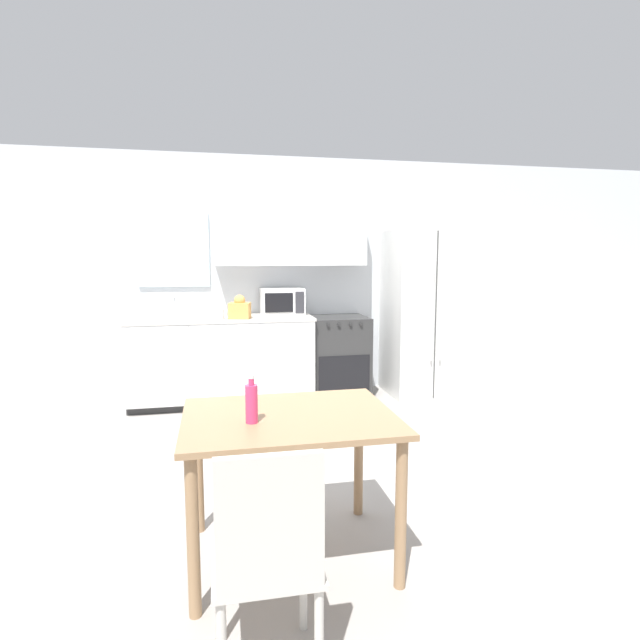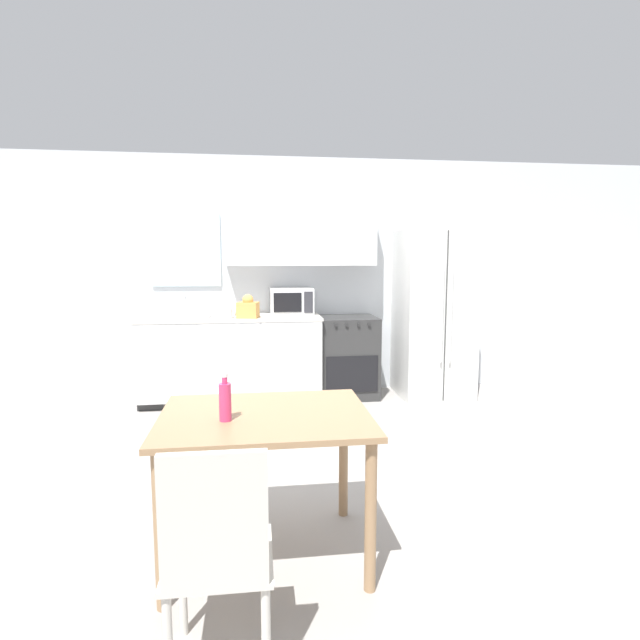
{
  "view_description": "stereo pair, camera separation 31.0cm",
  "coord_description": "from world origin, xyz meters",
  "px_view_note": "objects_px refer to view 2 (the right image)",
  "views": [
    {
      "loc": [
        -0.52,
        -3.53,
        1.58
      ],
      "look_at": [
        0.33,
        0.55,
        1.05
      ],
      "focal_mm": 28.0,
      "sensor_mm": 36.0,
      "label": 1
    },
    {
      "loc": [
        -0.22,
        -3.58,
        1.58
      ],
      "look_at": [
        0.33,
        0.55,
        1.05
      ],
      "focal_mm": 28.0,
      "sensor_mm": 36.0,
      "label": 2
    }
  ],
  "objects_px": {
    "coffee_mug": "(229,313)",
    "dining_table": "(265,435)",
    "microwave": "(292,301)",
    "drink_bottle": "(225,401)",
    "oven_range": "(347,357)",
    "refrigerator": "(433,313)",
    "dining_chair_near": "(217,548)"
  },
  "relations": [
    {
      "from": "dining_chair_near",
      "to": "coffee_mug",
      "type": "bearing_deg",
      "value": 92.31
    },
    {
      "from": "refrigerator",
      "to": "coffee_mug",
      "type": "xyz_separation_m",
      "value": [
        -2.28,
        -0.12,
        0.05
      ]
    },
    {
      "from": "refrigerator",
      "to": "dining_table",
      "type": "xyz_separation_m",
      "value": [
        -1.97,
        -2.9,
        -0.28
      ]
    },
    {
      "from": "microwave",
      "to": "dining_table",
      "type": "xyz_separation_m",
      "value": [
        -0.38,
        -3.07,
        -0.43
      ]
    },
    {
      "from": "oven_range",
      "to": "dining_table",
      "type": "distance_m",
      "value": 3.14
    },
    {
      "from": "oven_range",
      "to": "refrigerator",
      "type": "distance_m",
      "value": 1.1
    },
    {
      "from": "microwave",
      "to": "coffee_mug",
      "type": "xyz_separation_m",
      "value": [
        -0.68,
        -0.28,
        -0.09
      ]
    },
    {
      "from": "refrigerator",
      "to": "microwave",
      "type": "height_order",
      "value": "refrigerator"
    },
    {
      "from": "microwave",
      "to": "dining_chair_near",
      "type": "xyz_separation_m",
      "value": [
        -0.57,
        -3.86,
        -0.55
      ]
    },
    {
      "from": "microwave",
      "to": "coffee_mug",
      "type": "relative_size",
      "value": 3.67
    },
    {
      "from": "drink_bottle",
      "to": "refrigerator",
      "type": "bearing_deg",
      "value": 53.96
    },
    {
      "from": "coffee_mug",
      "to": "dining_chair_near",
      "type": "bearing_deg",
      "value": -88.18
    },
    {
      "from": "microwave",
      "to": "drink_bottle",
      "type": "relative_size",
      "value": 1.99
    },
    {
      "from": "oven_range",
      "to": "refrigerator",
      "type": "xyz_separation_m",
      "value": [
        0.98,
        -0.07,
        0.49
      ]
    },
    {
      "from": "oven_range",
      "to": "dining_table",
      "type": "relative_size",
      "value": 0.85
    },
    {
      "from": "coffee_mug",
      "to": "dining_table",
      "type": "distance_m",
      "value": 2.82
    },
    {
      "from": "oven_range",
      "to": "dining_chair_near",
      "type": "height_order",
      "value": "dining_chair_near"
    },
    {
      "from": "refrigerator",
      "to": "dining_chair_near",
      "type": "relative_size",
      "value": 2.03
    },
    {
      "from": "dining_table",
      "to": "dining_chair_near",
      "type": "xyz_separation_m",
      "value": [
        -0.19,
        -0.79,
        -0.12
      ]
    },
    {
      "from": "oven_range",
      "to": "coffee_mug",
      "type": "height_order",
      "value": "coffee_mug"
    },
    {
      "from": "dining_chair_near",
      "to": "drink_bottle",
      "type": "distance_m",
      "value": 0.79
    },
    {
      "from": "refrigerator",
      "to": "drink_bottle",
      "type": "bearing_deg",
      "value": -126.04
    },
    {
      "from": "oven_range",
      "to": "dining_chair_near",
      "type": "xyz_separation_m",
      "value": [
        -1.19,
        -3.76,
        0.08
      ]
    },
    {
      "from": "oven_range",
      "to": "microwave",
      "type": "xyz_separation_m",
      "value": [
        -0.62,
        0.1,
        0.63
      ]
    },
    {
      "from": "dining_table",
      "to": "refrigerator",
      "type": "bearing_deg",
      "value": 55.76
    },
    {
      "from": "refrigerator",
      "to": "microwave",
      "type": "distance_m",
      "value": 1.61
    },
    {
      "from": "microwave",
      "to": "drink_bottle",
      "type": "distance_m",
      "value": 3.21
    },
    {
      "from": "refrigerator",
      "to": "dining_table",
      "type": "bearing_deg",
      "value": -124.24
    },
    {
      "from": "microwave",
      "to": "oven_range",
      "type": "bearing_deg",
      "value": -8.83
    },
    {
      "from": "microwave",
      "to": "drink_bottle",
      "type": "height_order",
      "value": "microwave"
    },
    {
      "from": "refrigerator",
      "to": "dining_chair_near",
      "type": "xyz_separation_m",
      "value": [
        -2.17,
        -3.69,
        -0.41
      ]
    },
    {
      "from": "coffee_mug",
      "to": "dining_table",
      "type": "height_order",
      "value": "coffee_mug"
    }
  ]
}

